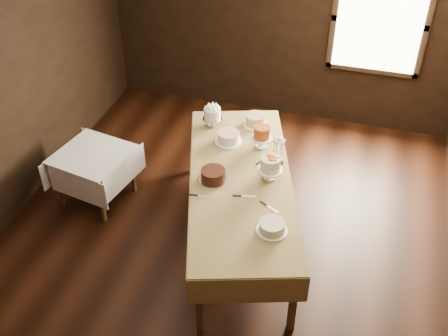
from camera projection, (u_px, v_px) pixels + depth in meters
floor at (219, 245)px, 6.17m from camera, size 5.00×6.00×0.01m
ceiling at (217, 3)px, 4.46m from camera, size 5.00×6.00×0.01m
wall_back at (282, 25)px, 7.59m from camera, size 5.00×0.02×2.80m
window at (380, 23)px, 7.13m from camera, size 1.10×0.05×1.30m
display_table at (240, 184)px, 5.81m from camera, size 1.85×2.91×0.84m
side_table at (93, 159)px, 6.46m from camera, size 0.94×0.94×0.67m
cake_meringue at (212, 117)px, 6.51m from camera, size 0.26×0.26×0.25m
cake_speckled at (255, 120)px, 6.55m from camera, size 0.32×0.32×0.14m
cake_lattice at (228, 138)px, 6.28m from camera, size 0.32×0.32×0.12m
cake_caramel at (261, 138)px, 6.16m from camera, size 0.26×0.26×0.28m
cake_chocolate at (213, 175)px, 5.73m from camera, size 0.36×0.36×0.12m
cake_flowers at (270, 169)px, 5.71m from camera, size 0.29×0.29×0.27m
cake_cream at (272, 227)px, 5.12m from camera, size 0.34×0.34×0.11m
cake_server_a at (249, 196)px, 5.54m from camera, size 0.24×0.08×0.01m
cake_server_b at (272, 209)px, 5.39m from camera, size 0.22×0.14×0.01m
cake_server_d at (266, 158)px, 6.06m from camera, size 0.13×0.23×0.01m
cake_server_e at (205, 196)px, 5.54m from camera, size 0.24×0.05×0.01m
flower_vase at (278, 160)px, 5.91m from camera, size 0.19×0.19×0.14m
flower_bouquet at (279, 146)px, 5.79m from camera, size 0.14×0.14×0.20m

